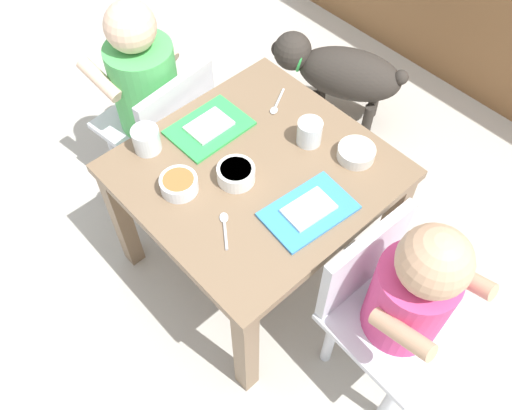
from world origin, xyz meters
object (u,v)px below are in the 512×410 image
(food_tray_right, at_px, (310,210))
(veggie_bowl_near, at_px, (179,184))
(dog, at_px, (339,71))
(food_tray_left, at_px, (210,127))
(veggie_bowl_far, at_px, (236,174))
(water_cup_left, at_px, (309,133))
(water_cup_right, at_px, (147,141))
(seated_child_right, at_px, (407,293))
(cereal_bowl_right_side, at_px, (356,152))
(seated_child_left, at_px, (147,87))
(spoon_by_right_tray, at_px, (277,104))
(spoon_by_left_tray, at_px, (225,227))
(dining_table, at_px, (256,186))

(food_tray_right, distance_m, veggie_bowl_near, 0.31)
(dog, bearing_deg, veggie_bowl_near, -76.58)
(food_tray_left, xyz_separation_m, veggie_bowl_far, (0.17, -0.06, 0.02))
(water_cup_left, height_order, veggie_bowl_near, water_cup_left)
(water_cup_right, bearing_deg, water_cup_left, 50.86)
(veggie_bowl_near, bearing_deg, food_tray_right, 35.46)
(dog, bearing_deg, water_cup_left, -58.55)
(veggie_bowl_far, relative_size, veggie_bowl_near, 1.02)
(food_tray_left, height_order, veggie_bowl_far, veggie_bowl_far)
(seated_child_right, relative_size, veggie_bowl_far, 6.92)
(veggie_bowl_far, distance_m, cereal_bowl_right_side, 0.30)
(seated_child_left, xyz_separation_m, veggie_bowl_far, (0.44, -0.05, 0.06))
(cereal_bowl_right_side, relative_size, spoon_by_right_tray, 0.98)
(water_cup_left, distance_m, spoon_by_left_tray, 0.33)
(dog, distance_m, water_cup_left, 0.61)
(dog, distance_m, food_tray_right, 0.80)
(seated_child_left, relative_size, veggie_bowl_far, 7.30)
(seated_child_left, relative_size, spoon_by_left_tray, 7.47)
(dog, xyz_separation_m, veggie_bowl_near, (0.19, -0.80, 0.25))
(seated_child_left, relative_size, water_cup_right, 9.65)
(dining_table, xyz_separation_m, spoon_by_left_tray, (0.08, -0.17, 0.07))
(dog, height_order, food_tray_left, food_tray_left)
(spoon_by_left_tray, bearing_deg, seated_child_right, 27.95)
(dining_table, xyz_separation_m, seated_child_left, (-0.45, -0.00, 0.04))
(food_tray_left, bearing_deg, water_cup_right, -108.29)
(seated_child_right, distance_m, water_cup_right, 0.70)
(veggie_bowl_far, bearing_deg, food_tray_left, 160.30)
(dog, xyz_separation_m, spoon_by_left_tray, (0.34, -0.79, 0.23))
(seated_child_right, relative_size, spoon_by_left_tray, 7.08)
(food_tray_right, height_order, veggie_bowl_far, veggie_bowl_far)
(food_tray_left, height_order, food_tray_right, same)
(water_cup_right, bearing_deg, seated_child_left, 146.05)
(seated_child_right, distance_m, cereal_bowl_right_side, 0.36)
(seated_child_left, height_order, water_cup_right, seated_child_left)
(water_cup_right, bearing_deg, cereal_bowl_right_side, 44.21)
(water_cup_left, bearing_deg, water_cup_right, -129.14)
(veggie_bowl_near, relative_size, spoon_by_right_tray, 0.95)
(seated_child_right, bearing_deg, spoon_by_right_tray, 164.42)
(veggie_bowl_near, bearing_deg, water_cup_left, 73.58)
(dog, distance_m, cereal_bowl_right_side, 0.63)
(cereal_bowl_right_side, height_order, spoon_by_right_tray, cereal_bowl_right_side)
(food_tray_right, relative_size, cereal_bowl_right_side, 2.35)
(water_cup_left, relative_size, veggie_bowl_near, 0.72)
(water_cup_right, distance_m, spoon_by_left_tray, 0.31)
(cereal_bowl_right_side, bearing_deg, spoon_by_right_tray, -176.64)
(dog, distance_m, veggie_bowl_near, 0.86)
(water_cup_left, bearing_deg, veggie_bowl_far, -98.09)
(spoon_by_right_tray, bearing_deg, veggie_bowl_near, -82.16)
(seated_child_left, xyz_separation_m, spoon_by_left_tray, (0.53, -0.16, 0.04))
(dining_table, bearing_deg, water_cup_left, 81.19)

